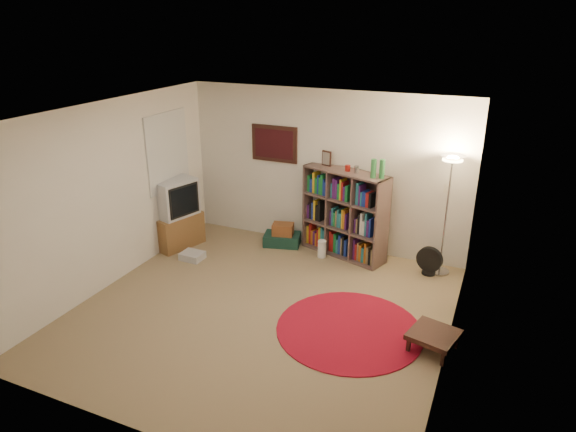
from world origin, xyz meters
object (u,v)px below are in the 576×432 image
(suitcase, at_px, (282,239))
(side_table, at_px, (434,335))
(floor_lamp, at_px, (451,177))
(floor_fan, at_px, (429,261))
(tv_stand, at_px, (175,214))
(bookshelf, at_px, (344,214))

(suitcase, distance_m, side_table, 3.32)
(floor_lamp, height_order, suitcase, floor_lamp)
(suitcase, bearing_deg, floor_fan, -17.32)
(floor_fan, bearing_deg, side_table, -68.23)
(floor_lamp, height_order, side_table, floor_lamp)
(floor_fan, xyz_separation_m, tv_stand, (-3.94, -0.60, 0.32))
(floor_fan, relative_size, tv_stand, 0.38)
(tv_stand, bearing_deg, side_table, 0.85)
(bookshelf, bearing_deg, floor_fan, 10.96)
(floor_fan, distance_m, suitcase, 2.37)
(floor_fan, distance_m, tv_stand, 4.00)
(side_table, bearing_deg, floor_fan, 100.79)
(floor_lamp, relative_size, suitcase, 2.69)
(suitcase, relative_size, side_table, 1.08)
(floor_fan, bearing_deg, bookshelf, -176.06)
(floor_lamp, bearing_deg, tv_stand, -169.88)
(floor_lamp, distance_m, suitcase, 2.85)
(bookshelf, height_order, floor_fan, bookshelf)
(tv_stand, xyz_separation_m, side_table, (4.28, -1.22, -0.35))
(floor_fan, bearing_deg, suitcase, -171.28)
(floor_lamp, distance_m, side_table, 2.33)
(tv_stand, height_order, suitcase, tv_stand)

